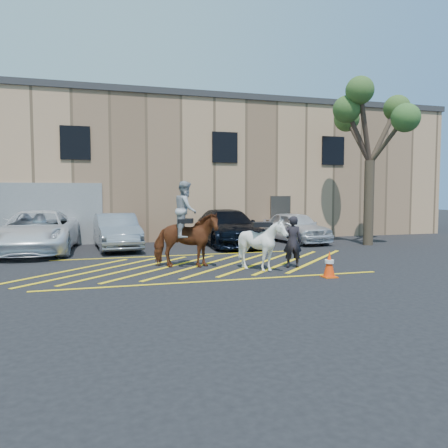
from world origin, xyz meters
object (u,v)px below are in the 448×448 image
object	(u,v)px
mounted_bay	(186,233)
car_blue_suv	(227,228)
car_white_suv	(295,227)
car_silver_sedan	(116,231)
car_white_pickup	(37,232)
traffic_cone	(329,264)
tree	(371,118)
handler	(292,242)
saddled_white	(262,245)

from	to	relation	value
mounted_bay	car_blue_suv	bearing A→B (deg)	60.99
car_white_suv	car_silver_sedan	bearing A→B (deg)	174.48
car_white_pickup	traffic_cone	world-z (taller)	car_white_pickup
traffic_cone	mounted_bay	bearing A→B (deg)	142.52
car_white_pickup	car_blue_suv	size ratio (longest dim) A/B	1.09
car_white_pickup	tree	bearing A→B (deg)	-2.80
mounted_bay	tree	size ratio (longest dim) A/B	0.37
handler	tree	xyz separation A→B (m)	(5.90, 4.61, 4.88)
car_white_suv	mounted_bay	size ratio (longest dim) A/B	1.58
car_blue_suv	traffic_cone	world-z (taller)	car_blue_suv
saddled_white	tree	distance (m)	9.84
car_white_pickup	handler	size ratio (longest dim) A/B	3.66
car_silver_sedan	saddled_white	xyz separation A→B (m)	(3.99, -6.52, 0.05)
car_white_pickup	car_blue_suv	world-z (taller)	car_white_pickup
car_white_suv	tree	xyz separation A→B (m)	(2.71, -1.88, 4.96)
traffic_cone	car_blue_suv	bearing A→B (deg)	93.84
tree	saddled_white	bearing A→B (deg)	-145.30
car_white_pickup	car_silver_sedan	size ratio (longest dim) A/B	1.32
car_blue_suv	saddled_white	bearing A→B (deg)	-96.88
car_silver_sedan	handler	size ratio (longest dim) A/B	2.78
saddled_white	tree	world-z (taller)	tree
handler	traffic_cone	xyz separation A→B (m)	(0.31, -1.74, -0.45)
car_blue_suv	car_white_suv	bearing A→B (deg)	3.78
saddled_white	traffic_cone	xyz separation A→B (m)	(1.42, -1.49, -0.43)
tree	mounted_bay	bearing A→B (deg)	-158.11
saddled_white	car_white_pickup	bearing A→B (deg)	138.11
mounted_bay	car_silver_sedan	bearing A→B (deg)	109.62
car_silver_sedan	car_white_suv	xyz separation A→B (m)	(8.30, 0.22, -0.02)
car_silver_sedan	mounted_bay	distance (m)	5.66
car_blue_suv	car_white_suv	distance (m)	3.44
handler	saddled_white	size ratio (longest dim) A/B	1.00
car_white_pickup	mounted_bay	bearing A→B (deg)	-42.92
car_white_pickup	handler	bearing A→B (deg)	-33.60
mounted_bay	traffic_cone	size ratio (longest dim) A/B	3.72
car_white_suv	traffic_cone	bearing A→B (deg)	-116.38
handler	traffic_cone	size ratio (longest dim) A/B	2.23
car_white_pickup	mounted_bay	distance (m)	7.09
traffic_cone	handler	bearing A→B (deg)	100.03
car_silver_sedan	traffic_cone	distance (m)	9.67
car_white_suv	car_blue_suv	bearing A→B (deg)	175.96
mounted_bay	traffic_cone	world-z (taller)	mounted_bay
car_silver_sedan	car_white_suv	distance (m)	8.30
handler	car_blue_suv	bearing A→B (deg)	-77.75
car_white_suv	saddled_white	world-z (taller)	saddled_white
saddled_white	tree	size ratio (longest dim) A/B	0.22
handler	mounted_bay	xyz separation A→B (m)	(-3.20, 0.95, 0.28)
traffic_cone	tree	distance (m)	10.00
car_white_suv	mounted_bay	bearing A→B (deg)	-146.18
traffic_cone	tree	world-z (taller)	tree
car_white_suv	tree	size ratio (longest dim) A/B	0.59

